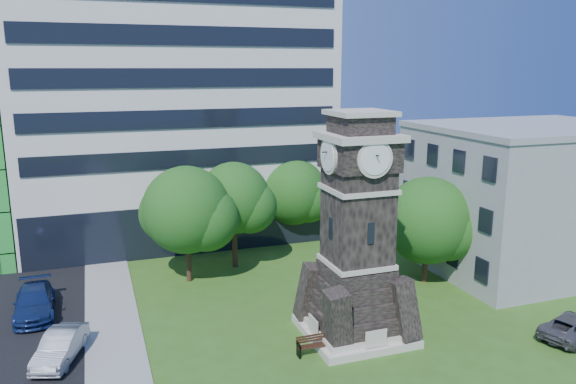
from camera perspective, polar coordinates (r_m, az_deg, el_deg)
name	(u,v)px	position (r m, az deg, el deg)	size (l,w,h in m)	color
ground	(318,361)	(29.33, 3.05, -16.73)	(160.00, 160.00, 0.00)	#345D1A
sidewalk	(115,345)	(31.97, -17.17, -14.64)	(3.00, 70.00, 0.06)	gray
clock_tower	(357,242)	(30.06, 7.01, -5.09)	(5.40, 5.40, 12.22)	beige
office_tall	(169,69)	(49.89, -11.99, 12.13)	(26.20, 15.11, 28.60)	silver
office_low	(530,196)	(44.44, 23.40, -0.37)	(15.20, 12.20, 10.40)	#999B9E
car_street_mid	(60,346)	(31.19, -22.12, -14.33)	(1.52, 4.37, 1.44)	#95989C
car_street_north	(34,302)	(36.92, -24.36, -10.17)	(2.20, 5.42, 1.57)	navy
car_east_lot	(572,326)	(34.83, 26.91, -12.08)	(2.07, 4.49, 1.25)	#4B4B50
park_bench	(315,344)	(29.71, 2.76, -15.15)	(1.96, 0.52, 1.01)	black
tree_nw	(188,213)	(38.19, -10.13, -2.07)	(6.50, 5.91, 7.99)	#332114
tree_nc	(235,201)	(40.46, -5.43, -0.89)	(5.72, 5.20, 7.79)	#332114
tree_ne	(293,193)	(46.69, 0.53, -0.12)	(6.24, 5.67, 7.12)	#332114
tree_east	(428,223)	(38.77, 14.08, -3.05)	(6.45, 5.86, 7.28)	#332114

